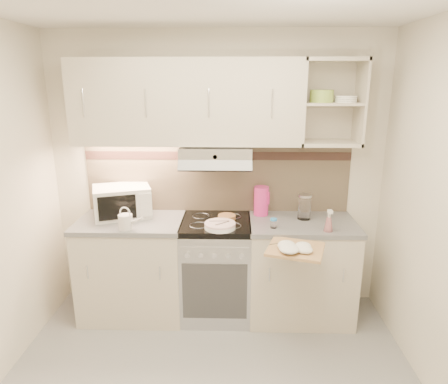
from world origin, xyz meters
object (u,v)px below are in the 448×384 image
Objects in this scene: plate_stack at (220,225)px; glass_jar at (304,207)px; pink_pitcher at (261,201)px; cutting_board at (296,249)px; watering_can at (126,221)px; spray_bottle at (329,222)px; electric_range at (216,268)px; microwave at (122,201)px.

glass_jar is (0.73, 0.25, 0.09)m from plate_stack.
pink_pitcher is 0.75m from cutting_board.
pink_pitcher reaches higher than watering_can.
watering_can is 1.14× the size of spray_bottle.
plate_stack is at bearing -113.24° from pink_pitcher.
watering_can is (-0.72, -0.22, 0.52)m from electric_range.
cutting_board is (1.34, -0.30, -0.10)m from watering_can.
microwave is 1.60m from cutting_board.
watering_can is at bearing -176.84° from plate_stack.
glass_jar reaches higher than plate_stack.
electric_range is 1.08m from spray_bottle.
glass_jar reaches higher than electric_range.
microwave is at bearing -154.92° from pink_pitcher.
cutting_board is (1.46, -0.63, -0.17)m from microwave.
pink_pitcher is at bearing 44.77° from plate_stack.
electric_range is at bearing 156.76° from cutting_board.
microwave is 2.93× the size of spray_bottle.
electric_range reaches higher than cutting_board.
microwave is 1.43× the size of cutting_board.
plate_stack reaches higher than electric_range.
watering_can is 0.99× the size of glass_jar.
pink_pitcher reaches higher than glass_jar.
glass_jar is 0.56× the size of cutting_board.
glass_jar is at bearing 92.18° from cutting_board.
microwave is 0.94m from plate_stack.
watering_can is 0.56× the size of cutting_board.
electric_range is at bearing 103.08° from plate_stack.
cutting_board is (0.21, -0.70, -0.16)m from pink_pitcher.
cutting_board is at bearing -134.50° from spray_bottle.
pink_pitcher is at bearing 124.07° from cutting_board.
glass_jar is 1.15× the size of spray_bottle.
plate_stack is 1.31× the size of spray_bottle.
spray_bottle is 0.49× the size of cutting_board.
spray_bottle is at bearing -13.47° from electric_range.
plate_stack is at bearing 178.22° from spray_bottle.
cutting_board is at bearing -30.69° from plate_stack.
electric_range is 4.04× the size of watering_can.
microwave is 2.54× the size of glass_jar.
plate_stack is at bearing -76.92° from electric_range.
spray_bottle is 0.44m from cutting_board.
plate_stack is 0.67m from cutting_board.
glass_jar reaches higher than cutting_board.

